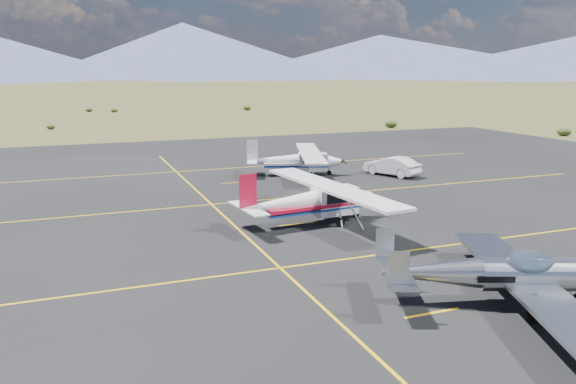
{
  "coord_description": "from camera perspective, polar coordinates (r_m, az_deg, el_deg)",
  "views": [
    {
      "loc": [
        -13.05,
        -16.98,
        7.42
      ],
      "look_at": [
        -3.45,
        7.73,
        1.6
      ],
      "focal_mm": 35.0,
      "sensor_mm": 36.0,
      "label": 1
    }
  ],
  "objects": [
    {
      "name": "ground",
      "position": [
        22.67,
        15.52,
        -7.2
      ],
      "size": [
        1600.0,
        1600.0,
        0.0
      ],
      "primitive_type": "plane",
      "color": "#383D1C",
      "rests_on": "ground"
    },
    {
      "name": "apron",
      "position": [
        28.29,
        7.08,
        -2.92
      ],
      "size": [
        72.0,
        72.0,
        0.02
      ],
      "primitive_type": "cube",
      "color": "black",
      "rests_on": "ground"
    },
    {
      "name": "aircraft_low_wing",
      "position": [
        19.27,
        20.91,
        -7.77
      ],
      "size": [
        7.4,
        9.93,
        2.2
      ],
      "rotation": [
        0.0,
        0.0,
        -0.37
      ],
      "color": "#B9BCC0",
      "rests_on": "apron"
    },
    {
      "name": "aircraft_cessna",
      "position": [
        27.18,
        2.46,
        -0.79
      ],
      "size": [
        6.64,
        11.01,
        2.78
      ],
      "rotation": [
        0.0,
        0.0,
        0.11
      ],
      "color": "white",
      "rests_on": "apron"
    },
    {
      "name": "aircraft_plain",
      "position": [
        39.81,
        0.82,
        3.3
      ],
      "size": [
        6.93,
        9.96,
        2.55
      ],
      "rotation": [
        0.0,
        0.0,
        -0.32
      ],
      "color": "silver",
      "rests_on": "apron"
    },
    {
      "name": "sedan",
      "position": [
        40.56,
        10.5,
        2.62
      ],
      "size": [
        2.97,
        4.33,
        1.35
      ],
      "primitive_type": "imported",
      "rotation": [
        0.0,
        0.0,
        3.56
      ],
      "color": "silver",
      "rests_on": "apron"
    }
  ]
}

